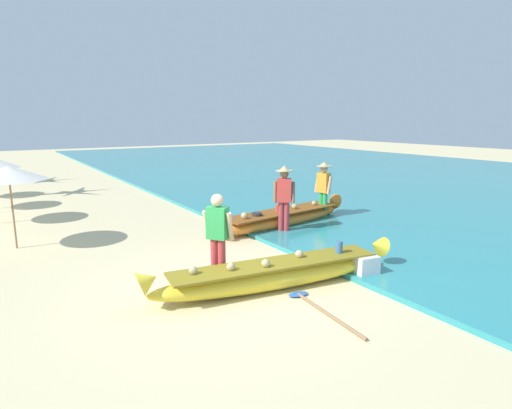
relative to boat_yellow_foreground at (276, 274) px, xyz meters
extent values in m
plane|color=beige|center=(-0.75, 0.32, -0.26)|extent=(80.00, 80.00, 0.00)
cube|color=teal|center=(13.33, 8.32, -0.21)|extent=(24.00, 56.00, 0.10)
ellipsoid|color=yellow|center=(0.00, 0.00, -0.03)|extent=(4.61, 1.26, 0.45)
cone|color=yellow|center=(-2.21, 0.30, 0.24)|extent=(0.45, 0.44, 0.47)
cone|color=yellow|center=(2.21, -0.30, 0.24)|extent=(0.45, 0.44, 0.47)
cube|color=olive|center=(0.00, 0.00, 0.19)|extent=(3.89, 1.18, 0.04)
cylinder|color=#386699|center=(1.31, -0.17, 0.31)|extent=(0.14, 0.14, 0.25)
sphere|color=tan|center=(0.52, 0.02, 0.26)|extent=(0.15, 0.15, 0.15)
sphere|color=tan|center=(-0.28, -0.08, 0.27)|extent=(0.15, 0.15, 0.15)
sphere|color=tan|center=(-0.86, 0.09, 0.26)|extent=(0.15, 0.15, 0.15)
sphere|color=tan|center=(-1.47, 0.27, 0.26)|extent=(0.15, 0.15, 0.15)
ellipsoid|color=orange|center=(2.62, 3.48, -0.04)|extent=(4.46, 1.39, 0.44)
cone|color=orange|center=(0.50, 3.18, 0.23)|extent=(0.49, 0.53, 0.54)
cone|color=orange|center=(4.74, 3.78, 0.23)|extent=(0.49, 0.53, 0.54)
cube|color=brown|center=(2.62, 3.48, 0.18)|extent=(3.76, 1.30, 0.04)
sphere|color=tan|center=(3.90, 3.65, 0.25)|extent=(0.14, 0.14, 0.14)
sphere|color=tan|center=(3.10, 3.53, 0.26)|extent=(0.16, 0.16, 0.16)
cylinder|color=#B74C38|center=(2.42, 3.38, 0.29)|extent=(0.16, 0.16, 0.23)
cylinder|color=#2D2D33|center=(1.72, 3.34, 0.23)|extent=(0.27, 0.27, 0.10)
sphere|color=tan|center=(1.27, 3.23, 0.27)|extent=(0.18, 0.18, 0.18)
cylinder|color=#B2383D|center=(2.28, 2.80, 0.17)|extent=(0.14, 0.14, 0.85)
cylinder|color=#B2383D|center=(2.17, 2.88, 0.17)|extent=(0.14, 0.14, 0.85)
cube|color=#DB3D38|center=(2.22, 2.84, 0.90)|extent=(0.42, 0.40, 0.60)
cylinder|color=brown|center=(2.39, 2.68, 0.85)|extent=(0.19, 0.21, 0.55)
cylinder|color=brown|center=(2.03, 2.97, 0.85)|extent=(0.19, 0.21, 0.55)
sphere|color=brown|center=(2.22, 2.84, 1.32)|extent=(0.22, 0.22, 0.22)
cylinder|color=tan|center=(2.22, 2.84, 1.40)|extent=(0.44, 0.44, 0.02)
cone|color=tan|center=(2.22, 2.84, 1.47)|extent=(0.26, 0.26, 0.12)
cylinder|color=#B2383D|center=(-0.86, 0.69, 0.18)|extent=(0.14, 0.14, 0.87)
cylinder|color=#B2383D|center=(-0.78, 0.57, 0.18)|extent=(0.14, 0.14, 0.87)
cube|color=green|center=(-0.82, 0.63, 0.90)|extent=(0.39, 0.42, 0.57)
cylinder|color=beige|center=(-0.94, 0.83, 0.85)|extent=(0.21, 0.19, 0.52)
cylinder|color=beige|center=(-0.67, 0.46, 0.85)|extent=(0.21, 0.19, 0.52)
sphere|color=beige|center=(-0.82, 0.63, 1.30)|extent=(0.22, 0.22, 0.22)
cylinder|color=green|center=(4.22, 3.54, 0.15)|extent=(0.14, 0.14, 0.81)
cylinder|color=green|center=(4.20, 3.67, 0.15)|extent=(0.14, 0.14, 0.81)
cube|color=gold|center=(4.21, 3.60, 0.84)|extent=(0.28, 0.39, 0.58)
cylinder|color=tan|center=(4.23, 3.37, 0.79)|extent=(0.21, 0.12, 0.53)
cylinder|color=tan|center=(4.15, 3.83, 0.79)|extent=(0.21, 0.12, 0.53)
sphere|color=tan|center=(4.21, 3.60, 1.25)|extent=(0.22, 0.22, 0.22)
cylinder|color=tan|center=(4.21, 3.60, 1.33)|extent=(0.44, 0.44, 0.02)
cone|color=tan|center=(4.21, 3.60, 1.40)|extent=(0.26, 0.26, 0.12)
cylinder|color=#8E6B47|center=(-3.72, 5.14, 0.69)|extent=(0.04, 0.04, 1.90)
cone|color=silver|center=(-3.72, 5.14, 1.49)|extent=(1.60, 1.60, 0.32)
cube|color=silver|center=(1.68, -0.50, -0.04)|extent=(0.47, 0.43, 0.44)
cylinder|color=#8E6B47|center=(0.02, -1.35, -0.23)|extent=(0.22, 1.71, 0.05)
ellipsoid|color=#2D60B7|center=(0.10, -0.50, -0.23)|extent=(0.38, 0.23, 0.03)
camera|label=1|loc=(-4.16, -5.88, 2.69)|focal=30.19mm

